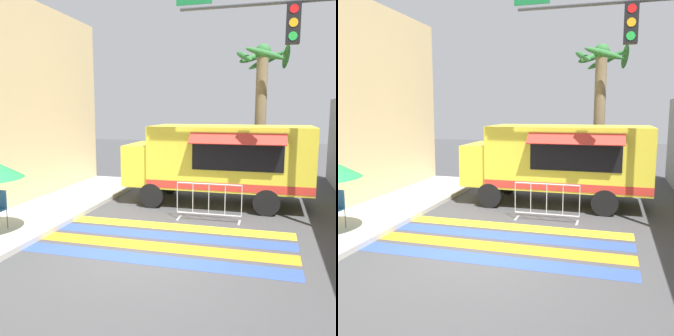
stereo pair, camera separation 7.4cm
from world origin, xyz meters
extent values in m
plane|color=#424244|center=(0.00, 0.00, 0.00)|extent=(60.00, 60.00, 0.00)
cube|color=#334FB2|center=(0.00, -0.16, 0.00)|extent=(6.40, 0.56, 0.01)
cube|color=orange|center=(0.00, 0.60, 0.00)|extent=(6.40, 0.56, 0.01)
cube|color=#334FB2|center=(0.00, 1.36, 0.00)|extent=(6.40, 0.56, 0.01)
cube|color=yellow|center=(0.00, 2.12, 0.00)|extent=(6.40, 0.56, 0.01)
cube|color=yellow|center=(1.27, 4.94, 1.60)|extent=(5.01, 2.30, 1.95)
cube|color=yellow|center=(-1.23, 4.94, 1.28)|extent=(1.77, 2.12, 1.32)
cube|color=#1E232D|center=(-2.07, 4.94, 1.61)|extent=(0.06, 1.84, 0.50)
cube|color=black|center=(1.57, 3.78, 1.74)|extent=(2.65, 0.03, 0.88)
cube|color=red|center=(1.57, 3.57, 2.26)|extent=(2.75, 0.43, 0.31)
cube|color=red|center=(1.27, 3.78, 0.80)|extent=(5.01, 0.01, 0.24)
cylinder|color=black|center=(-1.09, 3.88, 0.39)|extent=(0.78, 0.22, 0.78)
cylinder|color=black|center=(-1.09, 6.00, 0.39)|extent=(0.78, 0.22, 0.78)
cylinder|color=black|center=(2.45, 3.88, 0.39)|extent=(0.78, 0.22, 0.78)
cylinder|color=black|center=(2.45, 6.00, 0.39)|extent=(0.78, 0.22, 0.78)
cylinder|color=#515456|center=(2.27, 2.44, 5.57)|extent=(4.18, 0.11, 0.11)
cube|color=black|center=(2.89, 2.41, 5.06)|extent=(0.32, 0.28, 0.90)
cylinder|color=red|center=(2.89, 2.27, 5.36)|extent=(0.20, 0.02, 0.20)
cylinder|color=#F2A519|center=(2.89, 2.27, 5.06)|extent=(0.20, 0.02, 0.20)
cylinder|color=green|center=(2.89, 2.27, 4.76)|extent=(0.20, 0.02, 0.20)
cylinder|color=#4C4C51|center=(-3.75, 0.45, 0.38)|extent=(0.02, 0.02, 0.49)
cylinder|color=#B7BABF|center=(0.90, 2.90, 1.05)|extent=(1.80, 0.04, 0.04)
cylinder|color=#B7BABF|center=(0.90, 2.90, 0.19)|extent=(1.80, 0.04, 0.04)
cylinder|color=#B7BABF|center=(0.00, 2.90, 0.62)|extent=(0.02, 0.02, 0.86)
cylinder|color=#B7BABF|center=(0.45, 2.90, 0.62)|extent=(0.02, 0.02, 0.86)
cylinder|color=#B7BABF|center=(0.90, 2.90, 0.62)|extent=(0.02, 0.02, 0.86)
cylinder|color=#B7BABF|center=(1.35, 2.90, 0.62)|extent=(0.02, 0.02, 0.86)
cylinder|color=#B7BABF|center=(1.80, 2.90, 0.62)|extent=(0.02, 0.02, 0.86)
cube|color=#B7BABF|center=(0.05, 2.90, 0.01)|extent=(0.06, 0.44, 0.03)
cube|color=#B7BABF|center=(1.75, 2.90, 0.01)|extent=(0.06, 0.44, 0.03)
cylinder|color=#7A664C|center=(2.07, 7.97, 2.56)|extent=(0.44, 0.44, 5.11)
sphere|color=#2D6B33|center=(2.07, 7.97, 5.26)|extent=(0.60, 0.60, 0.60)
ellipsoid|color=#2D6B33|center=(2.93, 8.02, 5.05)|extent=(0.34, 1.68, 0.89)
ellipsoid|color=#2D6B33|center=(2.23, 8.76, 5.06)|extent=(1.59, 0.55, 0.84)
ellipsoid|color=#2D6B33|center=(1.62, 8.40, 5.10)|extent=(1.04, 1.09, 0.59)
ellipsoid|color=#2D6B33|center=(1.39, 7.65, 5.09)|extent=(0.87, 1.47, 0.69)
ellipsoid|color=#2D6B33|center=(2.17, 7.26, 5.10)|extent=(1.47, 0.43, 0.62)
camera|label=1|loc=(2.50, -7.16, 3.05)|focal=40.00mm
camera|label=2|loc=(2.57, -7.14, 3.05)|focal=40.00mm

